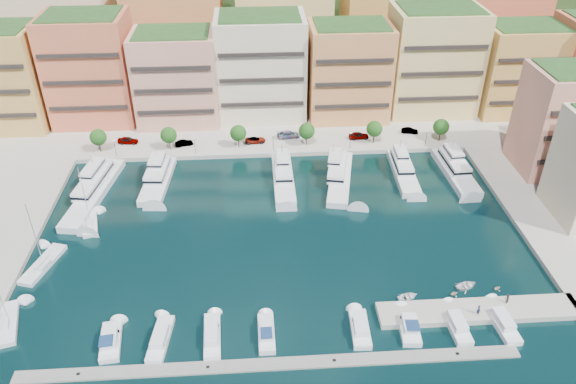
# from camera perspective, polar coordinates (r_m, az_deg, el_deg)

# --- Properties ---
(ground) EXTENTS (400.00, 400.00, 0.00)m
(ground) POSITION_cam_1_polar(r_m,az_deg,el_deg) (105.49, -0.75, -4.48)
(ground) COLOR black
(ground) RESTS_ON ground
(north_quay) EXTENTS (220.00, 64.00, 2.00)m
(north_quay) POSITION_cam_1_polar(r_m,az_deg,el_deg) (159.14, -2.01, 9.24)
(north_quay) COLOR #9E998E
(north_quay) RESTS_ON ground
(hillside) EXTENTS (240.00, 40.00, 58.00)m
(hillside) POSITION_cam_1_polar(r_m,az_deg,el_deg) (203.96, -2.53, 14.68)
(hillside) COLOR #233917
(hillside) RESTS_ON ground
(south_pontoon) EXTENTS (72.00, 2.20, 0.35)m
(south_pontoon) POSITION_cam_1_polar(r_m,az_deg,el_deg) (83.68, -1.69, -17.16)
(south_pontoon) COLOR gray
(south_pontoon) RESTS_ON ground
(finger_pier) EXTENTS (32.00, 5.00, 2.00)m
(finger_pier) POSITION_cam_1_polar(r_m,az_deg,el_deg) (95.34, 18.75, -11.58)
(finger_pier) COLOR #9E998E
(finger_pier) RESTS_ON ground
(apartment_1) EXTENTS (20.00, 16.50, 26.80)m
(apartment_1) POSITION_cam_1_polar(r_m,az_deg,el_deg) (149.81, -19.41, 11.74)
(apartment_1) COLOR #D35F46
(apartment_1) RESTS_ON north_quay
(apartment_2) EXTENTS (20.00, 15.50, 22.80)m
(apartment_2) POSITION_cam_1_polar(r_m,az_deg,el_deg) (144.50, -11.25, 11.37)
(apartment_2) COLOR #E69480
(apartment_2) RESTS_ON north_quay
(apartment_3) EXTENTS (22.00, 16.50, 25.80)m
(apartment_3) POSITION_cam_1_polar(r_m,az_deg,el_deg) (144.62, -2.77, 12.62)
(apartment_3) COLOR beige
(apartment_3) RESTS_ON north_quay
(apartment_4) EXTENTS (20.00, 15.50, 23.80)m
(apartment_4) POSITION_cam_1_polar(r_m,az_deg,el_deg) (145.12, 6.17, 12.12)
(apartment_4) COLOR #DC8B52
(apartment_4) RESTS_ON north_quay
(apartment_5) EXTENTS (22.00, 16.50, 26.80)m
(apartment_5) POSITION_cam_1_polar(r_m,az_deg,el_deg) (151.64, 14.52, 12.80)
(apartment_5) COLOR #E7C77A
(apartment_5) RESTS_ON north_quay
(apartment_6) EXTENTS (20.00, 15.50, 22.80)m
(apartment_6) POSITION_cam_1_polar(r_m,az_deg,el_deg) (158.67, 22.36, 11.50)
(apartment_6) COLOR gold
(apartment_6) RESTS_ON north_quay
(apartment_east_a) EXTENTS (18.00, 14.50, 22.80)m
(apartment_east_a) POSITION_cam_1_polar(r_m,az_deg,el_deg) (133.41, 26.51, 6.55)
(apartment_east_a) COLOR #E69480
(apartment_east_a) RESTS_ON east_quay
(backblock_0) EXTENTS (26.00, 18.00, 30.00)m
(backblock_0) POSITION_cam_1_polar(r_m,az_deg,el_deg) (172.40, -21.51, 14.61)
(backblock_0) COLOR beige
(backblock_0) RESTS_ON north_quay
(backblock_1) EXTENTS (26.00, 18.00, 30.00)m
(backblock_1) POSITION_cam_1_polar(r_m,az_deg,el_deg) (166.06, -11.26, 15.57)
(backblock_1) COLOR #DC8B52
(backblock_1) RESTS_ON north_quay
(backblock_2) EXTENTS (26.00, 18.00, 30.00)m
(backblock_2) POSITION_cam_1_polar(r_m,az_deg,el_deg) (165.01, -0.47, 16.07)
(backblock_2) COLOR #E7C77A
(backblock_2) RESTS_ON north_quay
(backblock_3) EXTENTS (26.00, 18.00, 30.00)m
(backblock_3) POSITION_cam_1_polar(r_m,az_deg,el_deg) (169.35, 10.13, 16.03)
(backblock_3) COLOR gold
(backblock_3) RESTS_ON north_quay
(backblock_4) EXTENTS (26.00, 18.00, 30.00)m
(backblock_4) POSITION_cam_1_polar(r_m,az_deg,el_deg) (178.69, 19.88, 15.53)
(backblock_4) COLOR #D35F46
(backblock_4) RESTS_ON north_quay
(tree_0) EXTENTS (3.80, 3.80, 5.65)m
(tree_0) POSITION_cam_1_polar(r_m,az_deg,el_deg) (136.09, -18.73, 5.28)
(tree_0) COLOR #473323
(tree_0) RESTS_ON north_quay
(tree_1) EXTENTS (3.80, 3.80, 5.65)m
(tree_1) POSITION_cam_1_polar(r_m,az_deg,el_deg) (132.78, -12.03, 5.67)
(tree_1) COLOR #473323
(tree_1) RESTS_ON north_quay
(tree_2) EXTENTS (3.80, 3.80, 5.65)m
(tree_2) POSITION_cam_1_polar(r_m,az_deg,el_deg) (131.35, -5.09, 5.98)
(tree_2) COLOR #473323
(tree_2) RESTS_ON north_quay
(tree_3) EXTENTS (3.80, 3.80, 5.65)m
(tree_3) POSITION_cam_1_polar(r_m,az_deg,el_deg) (131.87, 1.92, 6.22)
(tree_3) COLOR #473323
(tree_3) RESTS_ON north_quay
(tree_4) EXTENTS (3.80, 3.80, 5.65)m
(tree_4) POSITION_cam_1_polar(r_m,az_deg,el_deg) (134.29, 8.77, 6.35)
(tree_4) COLOR #473323
(tree_4) RESTS_ON north_quay
(tree_5) EXTENTS (3.80, 3.80, 5.65)m
(tree_5) POSITION_cam_1_polar(r_m,az_deg,el_deg) (138.54, 15.29, 6.40)
(tree_5) COLOR #473323
(tree_5) RESTS_ON north_quay
(lamppost_0) EXTENTS (0.30, 0.30, 4.20)m
(lamppost_0) POSITION_cam_1_polar(r_m,az_deg,el_deg) (133.52, -17.20, 4.58)
(lamppost_0) COLOR black
(lamppost_0) RESTS_ON north_quay
(lamppost_1) EXTENTS (0.30, 0.30, 4.20)m
(lamppost_1) POSITION_cam_1_polar(r_m,az_deg,el_deg) (130.41, -9.48, 4.98)
(lamppost_1) COLOR black
(lamppost_1) RESTS_ON north_quay
(lamppost_2) EXTENTS (0.30, 0.30, 4.20)m
(lamppost_2) POSITION_cam_1_polar(r_m,az_deg,el_deg) (129.75, -1.53, 5.29)
(lamppost_2) COLOR black
(lamppost_2) RESTS_ON north_quay
(lamppost_3) EXTENTS (0.30, 0.30, 4.20)m
(lamppost_3) POSITION_cam_1_polar(r_m,az_deg,el_deg) (131.57, 6.36, 5.50)
(lamppost_3) COLOR black
(lamppost_3) RESTS_ON north_quay
(lamppost_4) EXTENTS (0.30, 0.30, 4.20)m
(lamppost_4) POSITION_cam_1_polar(r_m,az_deg,el_deg) (135.77, 13.91, 5.61)
(lamppost_4) COLOR black
(lamppost_4) RESTS_ON north_quay
(yacht_0) EXTENTS (8.43, 26.38, 7.30)m
(yacht_0) POSITION_cam_1_polar(r_m,az_deg,el_deg) (123.43, -19.05, 0.33)
(yacht_0) COLOR white
(yacht_0) RESTS_ON ground
(yacht_1) EXTENTS (6.23, 18.48, 7.30)m
(yacht_1) POSITION_cam_1_polar(r_m,az_deg,el_deg) (123.64, -13.07, 1.39)
(yacht_1) COLOR white
(yacht_1) RESTS_ON ground
(yacht_3) EXTENTS (4.26, 20.06, 7.30)m
(yacht_3) POSITION_cam_1_polar(r_m,az_deg,el_deg) (121.21, -0.51, 1.72)
(yacht_3) COLOR white
(yacht_3) RESTS_ON ground
(yacht_4) EXTENTS (8.60, 21.78, 7.30)m
(yacht_4) POSITION_cam_1_polar(r_m,az_deg,el_deg) (121.93, 5.27, 1.70)
(yacht_4) COLOR white
(yacht_4) RESTS_ON ground
(yacht_5) EXTENTS (4.85, 18.50, 7.30)m
(yacht_5) POSITION_cam_1_polar(r_m,az_deg,el_deg) (125.95, 11.59, 2.28)
(yacht_5) COLOR white
(yacht_5) RESTS_ON ground
(yacht_6) EXTENTS (5.58, 19.58, 7.30)m
(yacht_6) POSITION_cam_1_polar(r_m,az_deg,el_deg) (128.99, 16.59, 2.30)
(yacht_6) COLOR white
(yacht_6) RESTS_ON ground
(cruiser_1) EXTENTS (3.69, 7.78, 2.66)m
(cruiser_1) POSITION_cam_1_polar(r_m,az_deg,el_deg) (89.63, -17.57, -14.30)
(cruiser_1) COLOR white
(cruiser_1) RESTS_ON ground
(cruiser_2) EXTENTS (3.43, 9.08, 2.55)m
(cruiser_2) POSITION_cam_1_polar(r_m,az_deg,el_deg) (88.12, -12.84, -14.38)
(cruiser_2) COLOR white
(cruiser_2) RESTS_ON ground
(cruiser_3) EXTENTS (2.84, 8.90, 2.55)m
(cruiser_3) POSITION_cam_1_polar(r_m,az_deg,el_deg) (87.14, -7.70, -14.36)
(cruiser_3) COLOR white
(cruiser_3) RESTS_ON ground
(cruiser_4) EXTENTS (2.49, 7.50, 2.66)m
(cruiser_4) POSITION_cam_1_polar(r_m,az_deg,el_deg) (86.80, -2.21, -14.20)
(cruiser_4) COLOR white
(cruiser_4) RESTS_ON ground
(cruiser_6) EXTENTS (3.07, 7.71, 2.55)m
(cruiser_6) POSITION_cam_1_polar(r_m,az_deg,el_deg) (88.09, 7.32, -13.65)
(cruiser_6) COLOR white
(cruiser_6) RESTS_ON ground
(cruiser_7) EXTENTS (3.42, 7.68, 2.66)m
(cruiser_7) POSITION_cam_1_polar(r_m,az_deg,el_deg) (89.63, 12.16, -13.22)
(cruiser_7) COLOR white
(cruiser_7) RESTS_ON ground
(cruiser_8) EXTENTS (2.91, 8.39, 2.55)m
(cruiser_8) POSITION_cam_1_polar(r_m,az_deg,el_deg) (91.77, 16.70, -12.75)
(cruiser_8) COLOR white
(cruiser_8) RESTS_ON ground
(cruiser_9) EXTENTS (3.16, 9.24, 2.55)m
(cruiser_9) POSITION_cam_1_polar(r_m,az_deg,el_deg) (94.32, 20.88, -12.24)
(cruiser_9) COLOR white
(cruiser_9) RESTS_ON ground
(sailboat_1) EXTENTS (5.84, 11.15, 13.20)m
(sailboat_1) POSITION_cam_1_polar(r_m,az_deg,el_deg) (107.39, -23.62, -6.81)
(sailboat_1) COLOR white
(sailboat_1) RESTS_ON ground
(sailboat_2) EXTENTS (4.55, 8.48, 13.20)m
(sailboat_2) POSITION_cam_1_polar(r_m,az_deg,el_deg) (114.38, -19.48, -3.12)
(sailboat_2) COLOR white
(sailboat_2) RESTS_ON ground
(sailboat_0) EXTENTS (5.19, 9.79, 13.20)m
(sailboat_0) POSITION_cam_1_polar(r_m,az_deg,el_deg) (98.36, -26.60, -11.92)
(sailboat_0) COLOR white
(sailboat_0) RESTS_ON ground
(tender_2) EXTENTS (4.43, 3.76, 0.78)m
(tender_2) POSITION_cam_1_polar(r_m,az_deg,el_deg) (99.04, 17.67, -9.05)
(tender_2) COLOR white
(tender_2) RESTS_ON ground
(tender_1) EXTENTS (1.84, 1.71, 0.78)m
(tender_1) POSITION_cam_1_polar(r_m,az_deg,el_deg) (97.01, 16.51, -9.84)
(tender_1) COLOR beige
(tender_1) RESTS_ON ground
(tender_3) EXTENTS (1.74, 1.64, 0.73)m
(tender_3) POSITION_cam_1_polar(r_m,az_deg,el_deg) (100.27, 20.48, -9.12)
(tender_3) COLOR #C4AE96
(tender_3) RESTS_ON ground
(tender_0) EXTENTS (3.99, 3.32, 0.71)m
(tender_0) POSITION_cam_1_polar(r_m,az_deg,el_deg) (94.63, 12.08, -10.37)
(tender_0) COLOR white
(tender_0) RESTS_ON ground
(car_0) EXTENTS (4.97, 2.47, 1.63)m
(car_0) POSITION_cam_1_polar(r_m,az_deg,el_deg) (139.25, -15.96, 5.07)
(car_0) COLOR gray
(car_0) RESTS_ON north_quay
(car_1) EXTENTS (4.38, 2.54, 1.37)m
(car_1) POSITION_cam_1_polar(r_m,az_deg,el_deg) (135.24, -10.52, 4.91)
(car_1) COLOR gray
(car_1) RESTS_ON north_quay
(car_2) EXTENTS (5.04, 2.60, 1.36)m
(car_2) POSITION_cam_1_polar(r_m,az_deg,el_deg) (134.57, -3.34, 5.29)
(car_2) COLOR gray
(car_2) RESTS_ON north_quay
(car_3) EXTENTS (5.84, 2.90, 1.63)m
(car_3) POSITION_cam_1_polar(r_m,az_deg,el_deg) (136.61, 0.06, 5.87)
(car_3) COLOR gray
(car_3) RESTS_ON north_quay
(car_4) EXTENTS (4.91, 2.11, 1.65)m
(car_4) POSITION_cam_1_polar(r_m,az_deg,el_deg) (137.18, 7.20, 5.72)
(car_4) COLOR gray
(car_4) RESTS_ON north_quay
(car_5) EXTENTS (4.30, 2.29, 1.35)m
(car_5) POSITION_cam_1_polar(r_m,az_deg,el_deg) (141.91, 12.26, 6.11)
(car_5) COLOR gray
(car_5) RESTS_ON north_quay
(person_0) EXTENTS (0.57, 0.75, 1.85)m
(person_0) POSITION_cam_1_polar(r_m,az_deg,el_deg) (93.06, 18.80, -11.26)
(person_0) COLOR navy
(person_0) RESTS_ON finger_pier
(person_1) EXTENTS (1.06, 1.02, 1.72)m
(person_1) POSITION_cam_1_polar(r_m,az_deg,el_deg) (96.54, 21.35, -10.06)
(person_1) COLOR #462E2A
(person_1) RESTS_ON finger_pier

